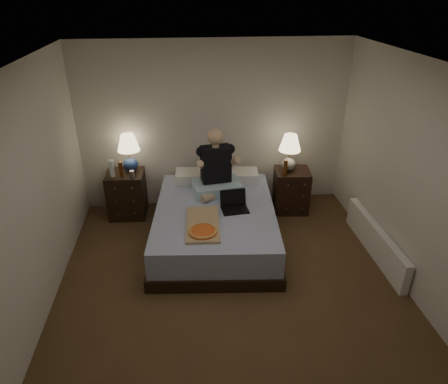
{
  "coord_description": "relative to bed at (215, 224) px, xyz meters",
  "views": [
    {
      "loc": [
        -0.47,
        -3.45,
        3.15
      ],
      "look_at": [
        0.0,
        0.9,
        0.85
      ],
      "focal_mm": 32.0,
      "sensor_mm": 36.0,
      "label": 1
    }
  ],
  "objects": [
    {
      "name": "floor",
      "position": [
        0.1,
        -1.1,
        -0.26
      ],
      "size": [
        4.0,
        4.5,
        0.0
      ],
      "primitive_type": "cube",
      "color": "brown",
      "rests_on": "ground"
    },
    {
      "name": "ceiling",
      "position": [
        0.1,
        -1.1,
        2.24
      ],
      "size": [
        4.0,
        4.5,
        0.0
      ],
      "primitive_type": "cube",
      "rotation": [
        3.14,
        0.0,
        0.0
      ],
      "color": "white",
      "rests_on": "ground"
    },
    {
      "name": "wall_back",
      "position": [
        0.1,
        1.15,
        0.99
      ],
      "size": [
        4.0,
        0.0,
        2.5
      ],
      "primitive_type": "cube",
      "rotation": [
        1.57,
        0.0,
        0.0
      ],
      "color": "silver",
      "rests_on": "ground"
    },
    {
      "name": "wall_left",
      "position": [
        -1.9,
        -1.1,
        0.99
      ],
      "size": [
        0.0,
        4.5,
        2.5
      ],
      "primitive_type": "cube",
      "rotation": [
        1.57,
        0.0,
        1.57
      ],
      "color": "silver",
      "rests_on": "ground"
    },
    {
      "name": "wall_right",
      "position": [
        2.1,
        -1.1,
        0.99
      ],
      "size": [
        0.0,
        4.5,
        2.5
      ],
      "primitive_type": "cube",
      "rotation": [
        1.57,
        0.0,
        -1.57
      ],
      "color": "silver",
      "rests_on": "ground"
    },
    {
      "name": "bed",
      "position": [
        0.0,
        0.0,
        0.0
      ],
      "size": [
        1.73,
        2.2,
        0.52
      ],
      "primitive_type": "cube",
      "rotation": [
        0.0,
        0.0,
        -0.09
      ],
      "color": "#5669AD",
      "rests_on": "floor"
    },
    {
      "name": "nightstand_left",
      "position": [
        -1.25,
        0.84,
        0.09
      ],
      "size": [
        0.55,
        0.5,
        0.69
      ],
      "primitive_type": "cube",
      "rotation": [
        0.0,
        0.0,
        -0.04
      ],
      "color": "black",
      "rests_on": "floor"
    },
    {
      "name": "nightstand_right",
      "position": [
        1.23,
        0.73,
        0.07
      ],
      "size": [
        0.55,
        0.51,
        0.66
      ],
      "primitive_type": "cube",
      "rotation": [
        0.0,
        0.0,
        -0.11
      ],
      "color": "black",
      "rests_on": "floor"
    },
    {
      "name": "lamp_left",
      "position": [
        -1.16,
        0.92,
        0.71
      ],
      "size": [
        0.33,
        0.33,
        0.56
      ],
      "primitive_type": null,
      "rotation": [
        0.0,
        0.0,
        0.04
      ],
      "color": "navy",
      "rests_on": "nightstand_left"
    },
    {
      "name": "lamp_right",
      "position": [
        1.17,
        0.75,
        0.68
      ],
      "size": [
        0.39,
        0.39,
        0.56
      ],
      "primitive_type": null,
      "rotation": [
        0.0,
        0.0,
        0.23
      ],
      "color": "gray",
      "rests_on": "nightstand_right"
    },
    {
      "name": "water_bottle",
      "position": [
        -1.4,
        0.74,
        0.56
      ],
      "size": [
        0.07,
        0.07,
        0.25
      ],
      "primitive_type": "cylinder",
      "color": "white",
      "rests_on": "nightstand_left"
    },
    {
      "name": "soda_can",
      "position": [
        -1.12,
        0.69,
        0.48
      ],
      "size": [
        0.07,
        0.07,
        0.1
      ],
      "primitive_type": "cylinder",
      "color": "#ABACA7",
      "rests_on": "nightstand_left"
    },
    {
      "name": "beer_bottle_left",
      "position": [
        -1.27,
        0.73,
        0.55
      ],
      "size": [
        0.06,
        0.06,
        0.23
      ],
      "primitive_type": "cylinder",
      "color": "#56280C",
      "rests_on": "nightstand_left"
    },
    {
      "name": "beer_bottle_right",
      "position": [
        1.08,
        0.61,
        0.52
      ],
      "size": [
        0.06,
        0.06,
        0.23
      ],
      "primitive_type": "cylinder",
      "color": "#582E0C",
      "rests_on": "nightstand_right"
    },
    {
      "name": "person",
      "position": [
        0.06,
        0.42,
        0.72
      ],
      "size": [
        0.72,
        0.6,
        0.93
      ],
      "primitive_type": null,
      "rotation": [
        0.0,
        0.0,
        0.13
      ],
      "color": "black",
      "rests_on": "bed"
    },
    {
      "name": "laptop",
      "position": [
        0.25,
        -0.1,
        0.38
      ],
      "size": [
        0.37,
        0.31,
        0.24
      ],
      "primitive_type": null,
      "rotation": [
        0.0,
        0.0,
        0.1
      ],
      "color": "black",
      "rests_on": "bed"
    },
    {
      "name": "pizza_box",
      "position": [
        -0.2,
        -0.62,
        0.3
      ],
      "size": [
        0.44,
        0.78,
        0.08
      ],
      "primitive_type": null,
      "rotation": [
        0.0,
        0.0,
        -0.06
      ],
      "color": "tan",
      "rests_on": "bed"
    },
    {
      "name": "radiator",
      "position": [
        2.03,
        -0.53,
        -0.06
      ],
      "size": [
        0.1,
        1.6,
        0.4
      ],
      "primitive_type": "cube",
      "color": "white",
      "rests_on": "floor"
    }
  ]
}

